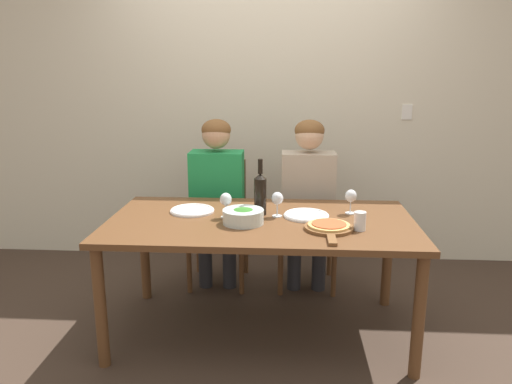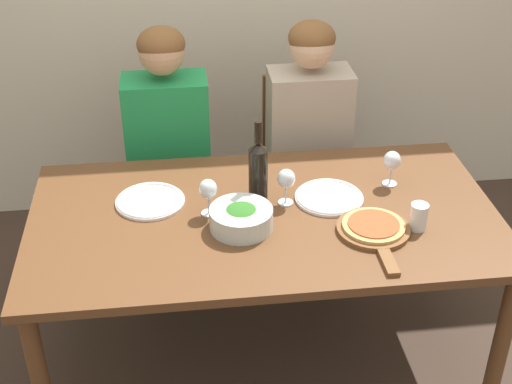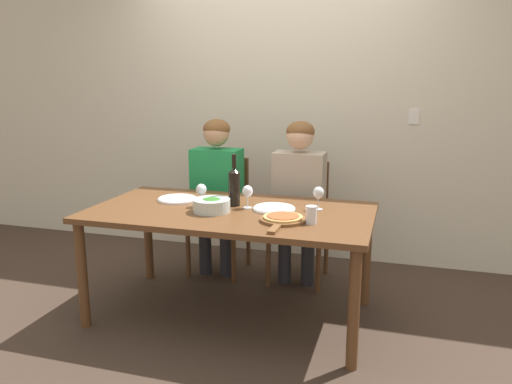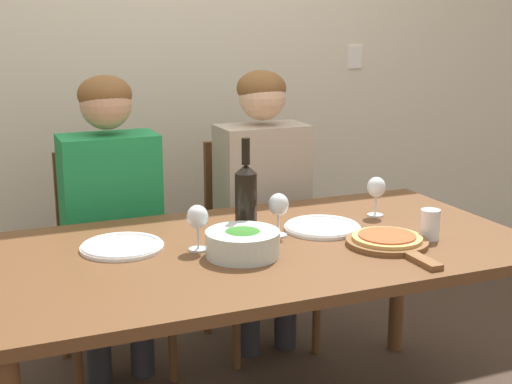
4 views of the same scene
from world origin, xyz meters
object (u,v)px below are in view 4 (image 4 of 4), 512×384
Objects in this scene: chair_left at (109,251)px; wine_bottle at (246,198)px; person_man at (264,185)px; dinner_plate_left at (122,246)px; chair_right at (254,234)px; water_tumbler at (430,224)px; wine_glass_centre at (279,207)px; pizza_on_board at (389,241)px; dinner_plate_right at (322,227)px; wine_glass_left at (197,219)px; person_woman at (111,200)px; wine_glass_right at (376,189)px; broccoli_bowl at (243,243)px.

wine_bottle reaches higher than chair_left.
person_man is 4.58× the size of dinner_plate_left.
chair_right reaches higher than water_tumbler.
chair_left is 6.07× the size of wine_glass_centre.
pizza_on_board is at bearing -84.43° from person_man.
dinner_plate_right is 0.27m from pizza_on_board.
wine_bottle reaches higher than dinner_plate_left.
wine_glass_left is at bearing -172.46° from wine_glass_centre.
dinner_plate_left is at bearing -98.01° from person_woman.
chair_left is 2.68× the size of wine_bottle.
dinner_plate_left is 1.00× the size of dinner_plate_right.
water_tumbler is (0.91, -0.84, 0.03)m from person_woman.
wine_glass_right is 1.46× the size of water_tumbler.
person_man is at bearing 62.30° from broccoli_bowl.
wine_bottle is 2.26× the size of wine_glass_centre.
pizza_on_board is 0.37m from wine_glass_right.
dinner_plate_right is at bearing 115.15° from pizza_on_board.
person_man is 0.66m from wine_bottle.
wine_glass_right and wine_glass_centre have the same top height.
wine_glass_right is (0.24, -0.52, 0.08)m from person_man.
wine_bottle is (0.35, -0.57, 0.11)m from person_woman.
wine_bottle is 0.50m from pizza_on_board.
wine_glass_left is (-0.11, 0.11, 0.06)m from broccoli_bowl.
wine_glass_right is at bearing 9.90° from wine_glass_left.
person_man is at bearing -9.38° from chair_left.
chair_right is at bearing 73.90° from wine_glass_centre.
person_man reaches higher than broccoli_bowl.
wine_glass_right is (0.55, 0.05, -0.03)m from wine_bottle.
broccoli_bowl is at bearing -114.79° from wine_bottle.
chair_right is 6.07× the size of wine_glass_left.
wine_glass_left reaches higher than pizza_on_board.
chair_right is (0.66, 0.00, 0.00)m from chair_left.
wine_glass_left is (0.15, -0.76, 0.33)m from chair_left.
wine_bottle is 3.29× the size of water_tumbler.
wine_glass_right is at bearing 1.39° from dinner_plate_left.
person_woman is at bearing 180.00° from person_man.
wine_bottle is at bearing -62.97° from chair_left.
person_man is 3.64× the size of wine_bottle.
chair_left is 0.91m from wine_glass_centre.
person_woman is 1.00× the size of person_man.
wine_glass_centre is (0.10, -0.04, -0.03)m from wine_bottle.
chair_right is at bearing 56.10° from wine_glass_left.
water_tumbler is at bearing -73.46° from person_man.
person_man is 0.65m from wine_glass_centre.
chair_right is at bearing 87.35° from dinner_plate_right.
pizza_on_board is at bearing -48.88° from person_woman.
dinner_plate_left is 0.98m from wine_glass_right.
water_tumbler reaches higher than dinner_plate_left.
chair_right is 0.99m from broccoli_bowl.
water_tumbler is (0.28, -0.24, 0.04)m from dinner_plate_right.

